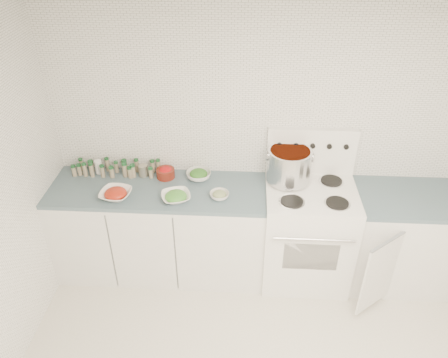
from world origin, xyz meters
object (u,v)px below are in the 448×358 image
stove (307,231)px  bowl_tomato (116,194)px  bowl_snowpea (176,197)px  stock_pot (289,164)px

stove → bowl_tomato: bearing=-174.9°
bowl_snowpea → stove: bearing=7.7°
bowl_snowpea → stock_pot: bearing=17.6°
stove → bowl_snowpea: bearing=-172.3°
bowl_tomato → stock_pot: bearing=11.4°
stove → stock_pot: (-0.19, 0.14, 0.60)m
stove → bowl_tomato: (-1.62, -0.15, 0.44)m
stock_pot → bowl_snowpea: bearing=-162.4°
stove → stock_pot: 0.65m
stove → stock_pot: bearing=143.8°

